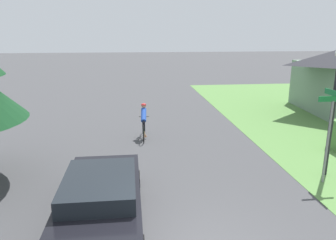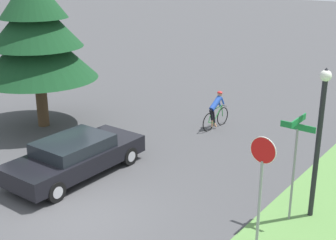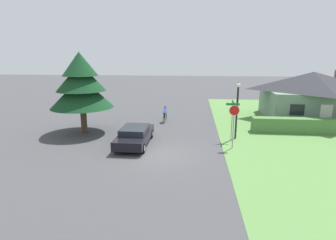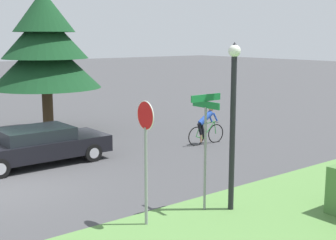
{
  "view_description": "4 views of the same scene",
  "coord_description": "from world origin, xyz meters",
  "px_view_note": "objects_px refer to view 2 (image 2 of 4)",
  "views": [
    {
      "loc": [
        -1.06,
        -5.39,
        4.41
      ],
      "look_at": [
        0.14,
        5.36,
        1.5
      ],
      "focal_mm": 35.0,
      "sensor_mm": 36.0,
      "label": 1
    },
    {
      "loc": [
        8.54,
        -7.38,
        6.48
      ],
      "look_at": [
        -1.01,
        5.35,
        0.97
      ],
      "focal_mm": 50.0,
      "sensor_mm": 36.0,
      "label": 2
    },
    {
      "loc": [
        2.07,
        -14.71,
        5.65
      ],
      "look_at": [
        0.1,
        4.09,
        1.14
      ],
      "focal_mm": 28.0,
      "sensor_mm": 36.0,
      "label": 3
    },
    {
      "loc": [
        12.58,
        -4.18,
        4.12
      ],
      "look_at": [
        0.01,
        5.63,
        1.3
      ],
      "focal_mm": 50.0,
      "sensor_mm": 36.0,
      "label": 4
    }
  ],
  "objects_px": {
    "street_lamp": "(320,130)",
    "street_name_sign": "(295,151)",
    "cyclist": "(216,111)",
    "stop_sign": "(262,173)",
    "sedan_left_lane": "(75,156)",
    "conifer_tall_near": "(36,34)"
  },
  "relations": [
    {
      "from": "stop_sign",
      "to": "street_name_sign",
      "type": "bearing_deg",
      "value": -91.76
    },
    {
      "from": "stop_sign",
      "to": "street_name_sign",
      "type": "distance_m",
      "value": 1.64
    },
    {
      "from": "street_lamp",
      "to": "stop_sign",
      "type": "bearing_deg",
      "value": -102.94
    },
    {
      "from": "street_lamp",
      "to": "street_name_sign",
      "type": "height_order",
      "value": "street_lamp"
    },
    {
      "from": "cyclist",
      "to": "street_lamp",
      "type": "relative_size",
      "value": 0.43
    },
    {
      "from": "cyclist",
      "to": "stop_sign",
      "type": "relative_size",
      "value": 0.62
    },
    {
      "from": "sedan_left_lane",
      "to": "conifer_tall_near",
      "type": "height_order",
      "value": "conifer_tall_near"
    },
    {
      "from": "cyclist",
      "to": "street_name_sign",
      "type": "height_order",
      "value": "street_name_sign"
    },
    {
      "from": "sedan_left_lane",
      "to": "stop_sign",
      "type": "height_order",
      "value": "stop_sign"
    },
    {
      "from": "street_lamp",
      "to": "street_name_sign",
      "type": "distance_m",
      "value": 0.81
    },
    {
      "from": "sedan_left_lane",
      "to": "street_lamp",
      "type": "relative_size",
      "value": 1.15
    },
    {
      "from": "sedan_left_lane",
      "to": "street_name_sign",
      "type": "relative_size",
      "value": 1.63
    },
    {
      "from": "street_lamp",
      "to": "conifer_tall_near",
      "type": "bearing_deg",
      "value": 178.26
    },
    {
      "from": "cyclist",
      "to": "street_name_sign",
      "type": "relative_size",
      "value": 0.62
    },
    {
      "from": "stop_sign",
      "to": "conifer_tall_near",
      "type": "xyz_separation_m",
      "value": [
        -10.89,
        2.5,
        1.8
      ]
    },
    {
      "from": "conifer_tall_near",
      "to": "street_name_sign",
      "type": "bearing_deg",
      "value": -4.5
    },
    {
      "from": "stop_sign",
      "to": "street_name_sign",
      "type": "xyz_separation_m",
      "value": [
        0.12,
        1.64,
        0.01
      ]
    },
    {
      "from": "sedan_left_lane",
      "to": "stop_sign",
      "type": "bearing_deg",
      "value": -91.29
    },
    {
      "from": "cyclist",
      "to": "conifer_tall_near",
      "type": "height_order",
      "value": "conifer_tall_near"
    },
    {
      "from": "stop_sign",
      "to": "conifer_tall_near",
      "type": "bearing_deg",
      "value": -10.4
    },
    {
      "from": "sedan_left_lane",
      "to": "street_lamp",
      "type": "bearing_deg",
      "value": -73.64
    },
    {
      "from": "cyclist",
      "to": "street_name_sign",
      "type": "bearing_deg",
      "value": -129.17
    }
  ]
}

